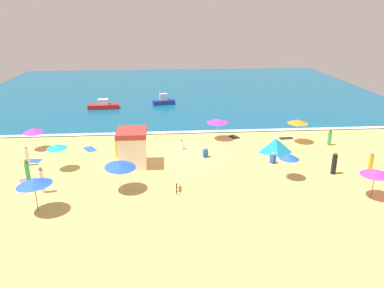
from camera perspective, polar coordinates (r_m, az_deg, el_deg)
The scene contains 31 objects.
ground_plane at distance 33.12m, azimuth -0.28°, elevation -1.65°, with size 60.00×60.00×0.00m, color #EDBC60.
ocean_water at distance 60.03m, azimuth -2.29°, elevation 8.11°, with size 60.00×44.00×0.10m, color #0F567A.
wave_breaker_foam at distance 39.01m, azimuth -0.97°, elevation 1.85°, with size 57.00×0.70×0.01m, color white.
lifeguard_cabana at distance 30.82m, azimuth -9.02°, elevation -0.52°, with size 2.36×2.79×3.00m.
beach_umbrella_0 at distance 36.78m, azimuth -22.92°, elevation 1.91°, with size 2.25×2.26×2.06m.
beach_umbrella_1 at distance 25.18m, azimuth -22.85°, elevation -5.27°, with size 2.83×2.82×2.39m.
beach_umbrella_2 at distance 27.88m, azimuth 26.02°, elevation -3.84°, with size 2.44×2.44×2.09m.
beach_umbrella_3 at distance 28.86m, azimuth 14.53°, elevation -1.80°, with size 2.15×2.14×2.01m.
beach_umbrella_4 at distance 31.29m, azimuth -19.83°, elevation -0.35°, with size 2.06×2.07×2.18m.
beach_umbrella_5 at distance 36.73m, azimuth 3.89°, elevation 3.52°, with size 2.91×2.91×2.05m.
beach_umbrella_6 at distance 37.02m, azimuth 15.75°, elevation 3.29°, with size 2.70×2.70×2.26m.
beach_umbrella_7 at distance 26.52m, azimuth -10.83°, elevation -3.18°, with size 3.10×3.10×2.15m.
beach_tent at distance 34.18m, azimuth 12.53°, elevation -0.22°, with size 2.36×1.75×1.37m.
parked_bicycle at distance 26.77m, azimuth -2.35°, elevation -6.15°, with size 0.14×1.82×0.76m.
beachgoer_0 at distance 37.55m, azimuth 20.13°, elevation 0.92°, with size 0.50×0.50×1.58m.
beachgoer_1 at distance 31.94m, azimuth 12.15°, elevation -2.15°, with size 0.52×0.52×0.93m.
beachgoer_2 at distance 33.04m, azimuth -11.32°, elevation -0.62°, with size 0.30×0.30×1.65m.
beachgoer_3 at distance 33.49m, azimuth -23.77°, elevation -1.69°, with size 0.51×0.51×1.69m.
beachgoer_4 at distance 32.52m, azimuth 2.04°, elevation -1.36°, with size 0.48×0.48×0.90m.
beachgoer_5 at distance 32.38m, azimuth 25.47°, elevation -2.64°, with size 0.37×0.37×1.67m.
beachgoer_6 at distance 30.50m, azimuth -23.70°, elevation -3.66°, with size 0.37×0.37×1.72m.
beachgoer_7 at distance 28.10m, azimuth -21.83°, elevation -5.14°, with size 0.36×0.36×1.92m.
beachgoer_8 at distance 31.06m, azimuth 20.73°, elevation -2.82°, with size 0.52×0.52×1.80m.
beachgoer_9 at distance 34.38m, azimuth -1.58°, elevation -0.14°, with size 0.56×0.56×0.92m.
beach_towel_0 at distance 38.51m, azimuth 14.08°, elevation 0.85°, with size 1.45×0.82×0.01m.
beach_towel_1 at distance 30.79m, azimuth -24.03°, elevation -5.15°, with size 1.04×1.18×0.01m.
beach_towel_2 at distance 35.70m, azimuth -15.20°, elevation -0.75°, with size 1.58×1.86×0.01m.
beach_towel_3 at distance 38.01m, azimuth 6.40°, elevation 1.08°, with size 1.33×1.56×0.01m.
beach_towel_4 at distance 34.51m, azimuth -22.84°, elevation -2.36°, with size 1.36×1.06×0.01m.
small_boat_0 at distance 49.71m, azimuth -13.27°, elevation 5.71°, with size 3.86×1.51×1.22m.
small_boat_1 at distance 50.69m, azimuth -4.32°, elevation 6.52°, with size 3.04×1.57×1.47m.
Camera 1 is at (-2.28, -30.78, 12.02)m, focal length 35.21 mm.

